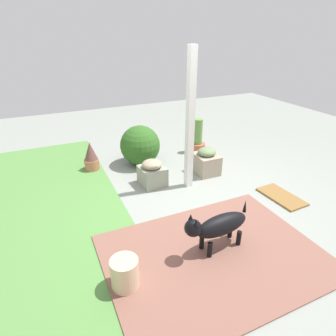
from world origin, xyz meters
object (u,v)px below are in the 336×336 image
(porch_pillar, at_px, (190,122))
(ceramic_urn, at_px, (125,274))
(doormat, at_px, (281,197))
(round_shrub, at_px, (140,145))
(stone_planter_nearest, at_px, (206,162))
(terracotta_pot_tall, at_px, (198,140))
(terracotta_pot_spiky, at_px, (91,157))
(dog, at_px, (218,226))
(stone_planter_mid, at_px, (152,173))

(porch_pillar, xyz_separation_m, ceramic_urn, (-1.56, 1.53, -0.90))
(porch_pillar, height_order, ceramic_urn, porch_pillar)
(porch_pillar, bearing_deg, doormat, -129.76)
(porch_pillar, height_order, round_shrub, porch_pillar)
(stone_planter_nearest, height_order, round_shrub, round_shrub)
(porch_pillar, height_order, terracotta_pot_tall, porch_pillar)
(terracotta_pot_tall, relative_size, terracotta_pot_spiky, 1.31)
(terracotta_pot_spiky, distance_m, ceramic_urn, 2.82)
(porch_pillar, distance_m, terracotta_pot_spiky, 1.99)
(round_shrub, relative_size, terracotta_pot_spiky, 1.41)
(porch_pillar, xyz_separation_m, terracotta_pot_tall, (1.21, -0.87, -0.82))
(stone_planter_nearest, distance_m, dog, 1.98)
(stone_planter_nearest, xyz_separation_m, doormat, (-1.20, -0.61, -0.20))
(round_shrub, xyz_separation_m, terracotta_pot_spiky, (0.13, 0.89, -0.12))
(stone_planter_nearest, distance_m, doormat, 1.36)
(stone_planter_mid, distance_m, dog, 1.76)
(stone_planter_nearest, relative_size, round_shrub, 0.64)
(terracotta_pot_spiky, bearing_deg, round_shrub, -98.46)
(stone_planter_nearest, height_order, terracotta_pot_spiky, terracotta_pot_spiky)
(stone_planter_nearest, distance_m, terracotta_pot_tall, 1.00)
(stone_planter_nearest, bearing_deg, porch_pillar, 118.71)
(round_shrub, bearing_deg, porch_pillar, -159.48)
(terracotta_pot_spiky, distance_m, dog, 2.87)
(round_shrub, bearing_deg, terracotta_pot_spiky, 81.54)
(terracotta_pot_spiky, xyz_separation_m, doormat, (-2.18, -2.42, -0.23))
(stone_planter_mid, bearing_deg, ceramic_urn, 151.02)
(stone_planter_mid, height_order, ceramic_urn, stone_planter_mid)
(terracotta_pot_spiky, height_order, ceramic_urn, terracotta_pot_spiky)
(round_shrub, distance_m, doormat, 2.58)
(round_shrub, bearing_deg, terracotta_pot_tall, -86.00)
(terracotta_pot_spiky, bearing_deg, ceramic_urn, 175.42)
(stone_planter_mid, height_order, terracotta_pot_spiky, terracotta_pot_spiky)
(terracotta_pot_spiky, bearing_deg, dog, -161.94)
(porch_pillar, bearing_deg, terracotta_pot_spiky, 46.26)
(terracotta_pot_tall, height_order, doormat, terracotta_pot_tall)
(terracotta_pot_tall, height_order, dog, terracotta_pot_tall)
(ceramic_urn, height_order, doormat, ceramic_urn)
(terracotta_pot_tall, xyz_separation_m, dog, (-2.68, 1.28, 0.08))
(stone_planter_nearest, xyz_separation_m, terracotta_pot_tall, (0.94, -0.37, 0.03))
(porch_pillar, relative_size, doormat, 3.01)
(stone_planter_nearest, distance_m, stone_planter_mid, 1.01)
(ceramic_urn, relative_size, doormat, 0.47)
(porch_pillar, xyz_separation_m, stone_planter_mid, (0.28, 0.51, -0.87))
(terracotta_pot_spiky, bearing_deg, stone_planter_nearest, -118.41)
(dog, bearing_deg, terracotta_pot_tall, -25.60)
(stone_planter_nearest, bearing_deg, dog, 152.23)
(stone_planter_mid, xyz_separation_m, terracotta_pot_spiky, (0.97, 0.79, 0.05))
(round_shrub, bearing_deg, stone_planter_nearest, -132.63)
(stone_planter_mid, xyz_separation_m, terracotta_pot_tall, (0.93, -1.38, 0.05))
(dog, bearing_deg, porch_pillar, -15.91)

